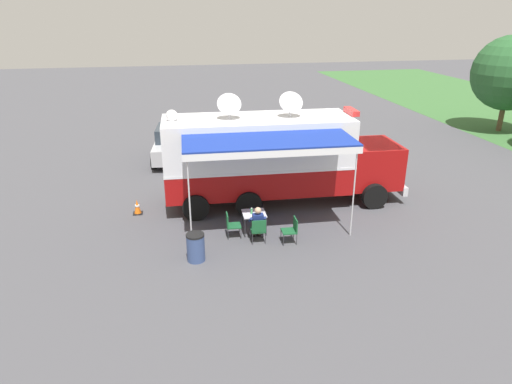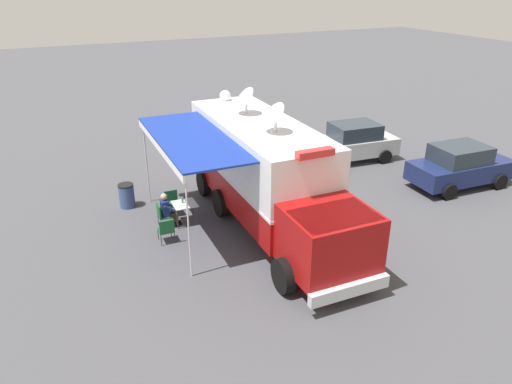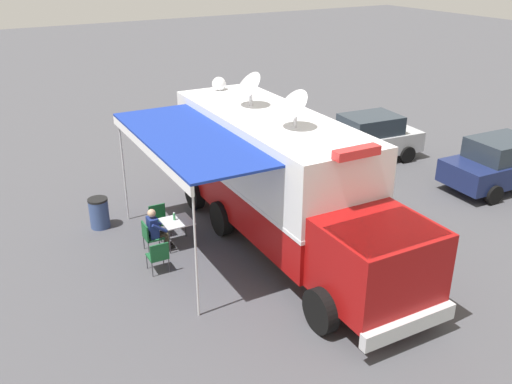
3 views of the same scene
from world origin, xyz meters
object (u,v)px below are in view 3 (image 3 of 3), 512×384
(folding_chair_spare_by_truck, at_px, (158,255))
(trash_bin, at_px, (99,213))
(traffic_cone, at_px, (194,172))
(car_behind_truck, at_px, (502,163))
(seated_responder, at_px, (156,229))
(folding_chair_beside_table, at_px, (159,218))
(command_truck, at_px, (282,179))
(car_far_corner, at_px, (367,138))
(water_bottle, at_px, (174,216))
(folding_chair_at_table, at_px, (150,235))
(folding_table, at_px, (177,223))

(folding_chair_spare_by_truck, bearing_deg, trash_bin, -79.46)
(traffic_cone, distance_m, car_behind_truck, 10.56)
(seated_responder, bearing_deg, traffic_cone, -125.69)
(folding_chair_beside_table, height_order, trash_bin, trash_bin)
(command_truck, bearing_deg, car_far_corner, -148.25)
(water_bottle, height_order, folding_chair_spare_by_truck, water_bottle)
(command_truck, xyz_separation_m, trash_bin, (4.09, -3.49, -1.49))
(folding_chair_at_table, distance_m, seated_responder, 0.23)
(car_behind_truck, bearing_deg, trash_bin, -17.08)
(folding_chair_beside_table, xyz_separation_m, trash_bin, (1.36, -1.28, -0.06))
(car_far_corner, bearing_deg, seated_responder, 15.30)
(command_truck, height_order, folding_table, command_truck)
(folding_chair_at_table, bearing_deg, folding_table, -179.98)
(water_bottle, bearing_deg, folding_table, 111.26)
(folding_table, height_order, car_behind_truck, car_behind_truck)
(folding_table, bearing_deg, traffic_cone, -119.73)
(folding_chair_spare_by_truck, height_order, car_far_corner, car_far_corner)
(seated_responder, xyz_separation_m, traffic_cone, (-2.96, -4.13, -0.37))
(command_truck, xyz_separation_m, car_far_corner, (-6.40, -3.96, -1.07))
(water_bottle, distance_m, car_far_corner, 9.29)
(seated_responder, relative_size, trash_bin, 1.37)
(folding_chair_beside_table, height_order, folding_chair_spare_by_truck, same)
(water_bottle, bearing_deg, folding_chair_at_table, 7.11)
(command_truck, relative_size, folding_chair_beside_table, 10.99)
(command_truck, xyz_separation_m, folding_chair_beside_table, (2.72, -2.21, -1.43))
(folding_table, distance_m, folding_chair_beside_table, 0.89)
(command_truck, bearing_deg, folding_chair_beside_table, -39.07)
(folding_chair_beside_table, relative_size, folding_chair_spare_by_truck, 1.00)
(folding_table, height_order, trash_bin, trash_bin)
(trash_bin, distance_m, car_behind_truck, 13.27)
(command_truck, height_order, seated_responder, command_truck)
(folding_chair_at_table, height_order, trash_bin, trash_bin)
(traffic_cone, bearing_deg, trash_bin, 26.83)
(seated_responder, bearing_deg, trash_bin, -65.62)
(folding_chair_at_table, height_order, car_far_corner, car_far_corner)
(traffic_cone, height_order, car_behind_truck, car_behind_truck)
(water_bottle, height_order, folding_chair_beside_table, water_bottle)
(folding_chair_beside_table, bearing_deg, traffic_cone, -128.16)
(folding_chair_beside_table, distance_m, folding_chair_spare_by_truck, 2.10)
(folding_chair_at_table, distance_m, folding_chair_beside_table, 1.03)
(folding_table, bearing_deg, seated_responder, 0.56)
(water_bottle, relative_size, folding_chair_at_table, 0.26)
(folding_chair_at_table, relative_size, trash_bin, 0.96)
(water_bottle, xyz_separation_m, folding_chair_spare_by_truck, (0.94, 1.20, -0.32))
(seated_responder, height_order, car_behind_truck, car_behind_truck)
(folding_table, distance_m, car_behind_truck, 11.24)
(folding_chair_beside_table, relative_size, seated_responder, 0.70)
(folding_chair_beside_table, xyz_separation_m, folding_chair_spare_by_truck, (0.76, 1.96, 0.00))
(folding_chair_beside_table, height_order, traffic_cone, folding_chair_beside_table)
(folding_table, distance_m, trash_bin, 2.66)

